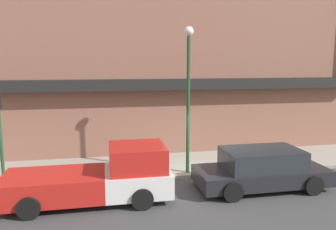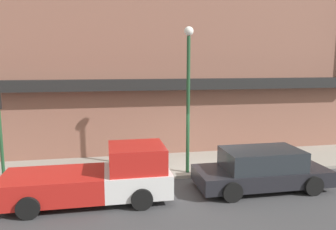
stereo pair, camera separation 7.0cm
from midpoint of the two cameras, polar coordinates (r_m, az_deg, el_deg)
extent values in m
plane|color=#38383A|center=(13.16, 5.17, -10.83)|extent=(80.00, 80.00, 0.00)
cube|color=gray|center=(14.65, 3.36, -8.48)|extent=(36.00, 3.30, 0.13)
cube|color=brown|center=(17.05, 0.83, 8.11)|extent=(19.80, 3.00, 8.40)
cube|color=black|center=(15.32, 2.22, 5.38)|extent=(18.22, 0.60, 0.50)
cube|color=silver|center=(11.16, -5.52, -11.22)|extent=(2.12, 1.93, 0.77)
cube|color=#B21E19|center=(10.92, -5.58, -7.33)|extent=(1.80, 1.77, 0.81)
cube|color=#B21E19|center=(11.25, -19.36, -11.55)|extent=(3.18, 1.93, 0.77)
cylinder|color=black|center=(12.16, -5.70, -10.84)|extent=(0.67, 0.22, 0.67)
cylinder|color=black|center=(10.37, -4.66, -14.41)|extent=(0.67, 0.22, 0.67)
cylinder|color=black|center=(12.33, -21.38, -11.16)|extent=(0.67, 0.22, 0.67)
cylinder|color=black|center=(10.57, -23.27, -14.68)|extent=(0.67, 0.22, 0.67)
cube|color=black|center=(12.41, 15.74, -10.05)|extent=(4.71, 1.88, 0.55)
cube|color=#23282D|center=(12.23, 15.87, -7.31)|extent=(2.73, 1.69, 0.69)
cylinder|color=black|center=(13.91, 19.40, -8.75)|extent=(0.67, 0.22, 0.67)
cylinder|color=black|center=(12.43, 23.85, -11.15)|extent=(0.67, 0.22, 0.67)
cylinder|color=black|center=(12.73, 7.81, -9.98)|extent=(0.67, 0.22, 0.67)
cylinder|color=black|center=(11.08, 11.02, -12.98)|extent=(0.67, 0.22, 0.67)
cylinder|color=#196633|center=(13.25, -5.96, -9.12)|extent=(0.20, 0.20, 0.44)
sphere|color=#196633|center=(13.16, -5.98, -7.95)|extent=(0.19, 0.19, 0.19)
cylinder|color=#1E4728|center=(12.77, 3.38, 1.53)|extent=(0.14, 0.14, 5.34)
sphere|color=silver|center=(12.73, 3.50, 14.36)|extent=(0.36, 0.36, 0.36)
cylinder|color=#1E4728|center=(13.43, -27.30, -3.05)|extent=(0.12, 0.12, 3.51)
camera|label=1|loc=(0.03, -90.15, -0.02)|focal=35.00mm
camera|label=2|loc=(0.03, 89.85, 0.02)|focal=35.00mm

